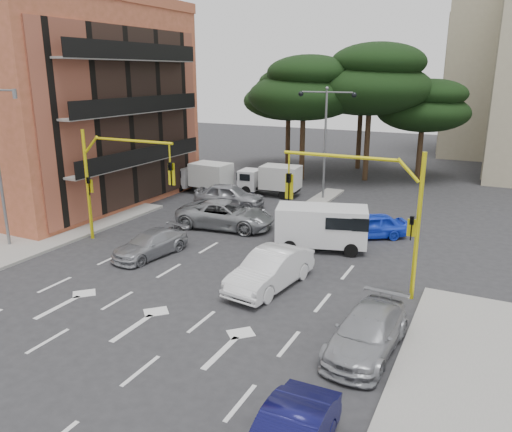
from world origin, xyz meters
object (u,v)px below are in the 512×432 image
at_px(car_white_hatch, 270,270).
at_px(van_white, 321,228).
at_px(car_blue_compact, 371,226).
at_px(car_silver_cross_b, 229,196).
at_px(street_lamp_center, 326,124).
at_px(box_truck_a, 202,177).
at_px(box_truck_b, 270,180).
at_px(signal_mast_right, 373,201).
at_px(signal_mast_left, 112,172).
at_px(car_silver_cross_a, 226,215).
at_px(car_silver_parked, 367,332).
at_px(car_silver_wagon, 150,244).
at_px(street_lamp_left, 0,158).

relative_size(car_white_hatch, van_white, 1.06).
bearing_deg(car_blue_compact, car_silver_cross_b, -133.99).
relative_size(street_lamp_center, car_silver_cross_b, 1.63).
distance_m(car_white_hatch, car_silver_cross_b, 13.34).
height_order(box_truck_a, box_truck_b, box_truck_a).
height_order(signal_mast_right, signal_mast_left, same).
distance_m(street_lamp_center, car_silver_cross_a, 10.54).
xyz_separation_m(signal_mast_left, car_white_hatch, (9.78, -1.55, -3.08)).
bearing_deg(car_blue_compact, street_lamp_center, -175.73).
bearing_deg(car_blue_compact, car_silver_parked, -18.87).
relative_size(car_white_hatch, box_truck_b, 1.06).
height_order(signal_mast_left, street_lamp_center, street_lamp_center).
bearing_deg(car_silver_cross_a, car_silver_parked, -138.83).
xyz_separation_m(street_lamp_center, car_silver_cross_a, (-2.94, -9.00, -4.63)).
bearing_deg(car_silver_parked, signal_mast_left, 165.35).
distance_m(signal_mast_right, box_truck_b, 17.51).
bearing_deg(car_silver_parked, box_truck_b, 126.41).
xyz_separation_m(car_blue_compact, car_silver_cross_b, (-10.17, 2.13, 0.13)).
bearing_deg(street_lamp_center, van_white, -71.64).
xyz_separation_m(signal_mast_left, street_lamp_center, (6.80, 14.01, 1.54)).
relative_size(car_silver_cross_b, box_truck_a, 1.01).
xyz_separation_m(car_silver_wagon, car_silver_cross_b, (-1.01, 9.88, 0.19)).
height_order(car_silver_parked, van_white, van_white).
height_order(street_lamp_left, car_silver_cross_a, street_lamp_left).
bearing_deg(street_lamp_left, car_white_hatch, 5.75).
xyz_separation_m(signal_mast_left, street_lamp_left, (-4.49, -2.99, 0.84)).
bearing_deg(street_lamp_center, box_truck_a, -167.47).
bearing_deg(car_silver_parked, car_white_hatch, 150.44).
distance_m(street_lamp_left, car_silver_parked, 19.74).
relative_size(car_blue_compact, car_silver_wagon, 0.94).
relative_size(car_blue_compact, car_silver_cross_a, 0.70).
xyz_separation_m(signal_mast_right, street_lamp_center, (-6.80, 14.01, 1.54)).
relative_size(car_white_hatch, car_silver_cross_a, 0.85).
bearing_deg(signal_mast_left, car_silver_cross_a, 52.34).
xyz_separation_m(van_white, box_truck_b, (-7.31, 9.50, -0.01)).
xyz_separation_m(car_silver_wagon, box_truck_a, (-5.01, 12.76, 0.55)).
bearing_deg(street_lamp_left, box_truck_b, 66.14).
bearing_deg(car_silver_wagon, street_lamp_left, -153.54).
bearing_deg(street_lamp_left, van_white, 25.60).
xyz_separation_m(signal_mast_left, car_blue_compact, (11.97, 7.01, -3.20)).
xyz_separation_m(street_lamp_center, car_silver_wagon, (-3.99, -14.76, -4.81)).
distance_m(car_silver_cross_b, box_truck_b, 4.50).
height_order(car_silver_wagon, van_white, van_white).
distance_m(street_lamp_left, van_white, 16.59).
bearing_deg(signal_mast_left, car_blue_compact, 30.34).
relative_size(signal_mast_left, car_silver_parked, 1.28).
height_order(street_lamp_center, car_white_hatch, street_lamp_center).
relative_size(car_white_hatch, car_blue_compact, 1.22).
bearing_deg(car_silver_wagon, box_truck_a, 120.80).
bearing_deg(car_blue_compact, signal_mast_left, -91.84).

